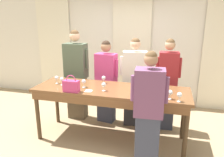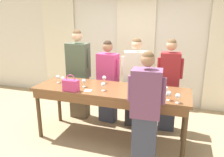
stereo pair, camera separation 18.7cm
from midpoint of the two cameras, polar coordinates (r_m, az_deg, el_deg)
The scene contains 22 objects.
ground_plane at distance 4.11m, azimuth 0.98°, elevation -15.31°, with size 18.00×18.00×0.00m, color tan.
wall_back at distance 5.50m, azimuth 7.18°, elevation 8.11°, with size 12.00×0.06×2.80m.
curtain_panel_left at distance 6.19m, azimuth -12.64°, elevation 8.19°, with size 0.93×0.03×2.69m.
curtain_panel_center at distance 5.44m, azimuth 7.03°, elevation 7.44°, with size 0.93×0.03×2.69m.
tasting_bar at distance 3.72m, azimuth 0.92°, elevation -4.06°, with size 2.63×0.83×0.96m.
wine_bottle at distance 3.75m, azimuth 12.74°, elevation -0.98°, with size 0.07×0.07×0.31m.
handbag at distance 3.59m, azimuth -9.25°, elevation -1.73°, with size 0.26×0.12×0.28m.
wine_glass_front_left at distance 3.77m, azimuth -5.97°, elevation -0.72°, with size 0.07×0.07×0.14m.
wine_glass_front_mid at distance 3.98m, azimuth -11.43°, elevation -0.09°, with size 0.07×0.07×0.14m.
wine_glass_front_right at distance 3.56m, azimuth -0.83°, elevation -1.66°, with size 0.07×0.07×0.14m.
wine_glass_center_left at distance 3.28m, azimuth 16.21°, elevation -3.84°, with size 0.07×0.07×0.14m.
wine_glass_center_mid at distance 3.49m, azimuth 15.38°, elevation -2.62°, with size 0.07×0.07×0.14m.
wine_glass_center_right at distance 3.87m, azimuth 10.66°, elevation -0.53°, with size 0.07×0.07×0.14m.
wine_glass_back_left at distance 4.10m, azimuth -12.67°, elevation 0.29°, with size 0.07×0.07×0.14m.
wine_glass_back_mid at distance 3.22m, azimuth 18.44°, elevation -4.41°, with size 0.07×0.07×0.14m.
wine_glass_back_right at distance 3.96m, azimuth -0.69°, elevation 0.13°, with size 0.07×0.07×0.14m.
napkin at distance 3.60m, azimuth -4.82°, elevation -3.16°, with size 0.12×0.12×0.00m.
guest_olive_jacket at distance 4.63m, azimuth -7.56°, elevation 1.02°, with size 0.56×0.28×1.88m.
guest_pink_top at distance 4.42m, azimuth 0.11°, elevation -0.77°, with size 0.52×0.31×1.69m.
guest_cream_sweater at distance 4.28m, azimuth 7.44°, elevation -1.19°, with size 0.57×0.33×1.75m.
guest_striped_shirt at distance 4.22m, azimuth 15.84°, elevation -1.65°, with size 0.47×0.27×1.76m.
host_pouring at distance 3.06m, azimuth 10.48°, elevation -8.86°, with size 0.51×0.30×1.71m.
Camera 2 is at (1.11, -3.34, 2.13)m, focal length 35.00 mm.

